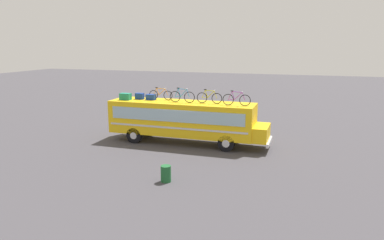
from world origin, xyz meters
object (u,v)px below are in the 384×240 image
at_px(bus, 184,119).
at_px(luggage_bag_3, 151,97).
at_px(luggage_bag_2, 140,96).
at_px(trash_bin, 166,174).
at_px(rooftop_bicycle_1, 161,95).
at_px(rooftop_bicycle_2, 182,96).
at_px(rooftop_bicycle_4, 236,99).
at_px(rooftop_bicycle_3, 209,98).
at_px(luggage_bag_1, 125,97).

bearing_deg(bus, luggage_bag_3, 175.50).
relative_size(bus, luggage_bag_2, 18.68).
height_order(bus, trash_bin, bus).
height_order(rooftop_bicycle_1, rooftop_bicycle_2, rooftop_bicycle_2).
distance_m(luggage_bag_2, luggage_bag_3, 0.87).
relative_size(rooftop_bicycle_2, rooftop_bicycle_4, 0.98).
distance_m(rooftop_bicycle_3, rooftop_bicycle_4, 1.88).
bearing_deg(bus, luggage_bag_1, -175.37).
distance_m(rooftop_bicycle_1, trash_bin, 8.58).
height_order(bus, luggage_bag_3, luggage_bag_3).
bearing_deg(luggage_bag_2, trash_bin, -55.80).
xyz_separation_m(luggage_bag_3, rooftop_bicycle_3, (4.27, -0.21, 0.19)).
relative_size(luggage_bag_1, rooftop_bicycle_3, 0.44).
height_order(luggage_bag_3, rooftop_bicycle_4, rooftop_bicycle_4).
distance_m(bus, trash_bin, 7.23).
relative_size(rooftop_bicycle_1, trash_bin, 2.12).
bearing_deg(rooftop_bicycle_4, bus, 174.93).
bearing_deg(rooftop_bicycle_3, luggage_bag_3, 177.22).
xyz_separation_m(bus, rooftop_bicycle_4, (3.60, -0.32, 1.55)).
relative_size(bus, trash_bin, 13.35).
bearing_deg(trash_bin, bus, 101.99).
bearing_deg(rooftop_bicycle_2, rooftop_bicycle_3, 5.67).
bearing_deg(rooftop_bicycle_4, rooftop_bicycle_2, 177.97).
bearing_deg(luggage_bag_3, rooftop_bicycle_3, -2.78).
xyz_separation_m(luggage_bag_1, luggage_bag_2, (0.82, 0.55, -0.01)).
height_order(luggage_bag_1, rooftop_bicycle_3, rooftop_bicycle_3).
bearing_deg(rooftop_bicycle_2, luggage_bag_3, 171.00).
bearing_deg(trash_bin, luggage_bag_1, 130.70).
distance_m(luggage_bag_2, rooftop_bicycle_3, 5.15).
bearing_deg(rooftop_bicycle_3, trash_bin, -92.19).
distance_m(rooftop_bicycle_3, trash_bin, 7.51).
height_order(luggage_bag_1, rooftop_bicycle_2, rooftop_bicycle_2).
bearing_deg(luggage_bag_1, rooftop_bicycle_4, 0.16).
relative_size(luggage_bag_3, trash_bin, 0.79).
bearing_deg(rooftop_bicycle_1, luggage_bag_2, -172.09).
bearing_deg(rooftop_bicycle_4, luggage_bag_3, 175.16).
xyz_separation_m(bus, rooftop_bicycle_1, (-1.88, 0.42, 1.52)).
relative_size(luggage_bag_2, rooftop_bicycle_4, 0.33).
height_order(rooftop_bicycle_2, rooftop_bicycle_4, rooftop_bicycle_2).
bearing_deg(luggage_bag_3, bus, -4.50).
relative_size(bus, rooftop_bicycle_2, 6.23).
distance_m(luggage_bag_2, trash_bin, 9.06).
bearing_deg(rooftop_bicycle_2, rooftop_bicycle_4, -2.03).
bearing_deg(rooftop_bicycle_1, luggage_bag_1, -161.97).
height_order(luggage_bag_2, trash_bin, luggage_bag_2).
bearing_deg(rooftop_bicycle_1, rooftop_bicycle_2, -18.57).
xyz_separation_m(luggage_bag_2, rooftop_bicycle_1, (1.51, 0.21, 0.15)).
distance_m(bus, rooftop_bicycle_3, 2.33).
relative_size(luggage_bag_3, rooftop_bicycle_4, 0.36).
height_order(luggage_bag_2, luggage_bag_3, luggage_bag_2).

